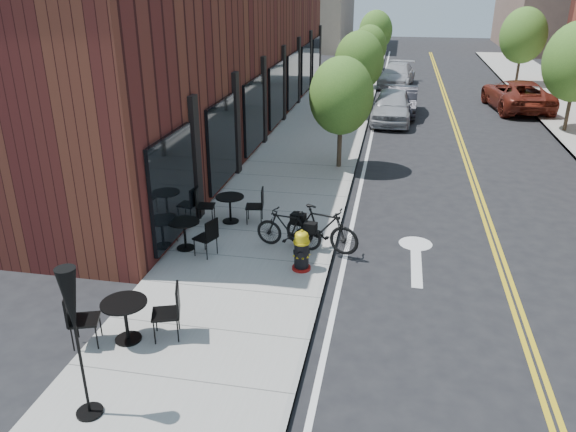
# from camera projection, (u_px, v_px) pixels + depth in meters

# --- Properties ---
(ground) EXTENTS (120.00, 120.00, 0.00)m
(ground) POSITION_uv_depth(u_px,v_px,m) (321.00, 303.00, 11.76)
(ground) COLOR black
(ground) RESTS_ON ground
(sidewalk_near) EXTENTS (4.00, 70.00, 0.12)m
(sidewalk_near) POSITION_uv_depth(u_px,v_px,m) (304.00, 157.00, 21.12)
(sidewalk_near) COLOR #9E9B93
(sidewalk_near) RESTS_ON ground
(building_near) EXTENTS (5.00, 28.00, 7.00)m
(building_near) POSITION_uv_depth(u_px,v_px,m) (218.00, 48.00, 24.18)
(building_near) COLOR #471917
(building_near) RESTS_ON ground
(tree_near_a) EXTENTS (2.20, 2.20, 3.81)m
(tree_near_a) POSITION_uv_depth(u_px,v_px,m) (341.00, 96.00, 18.98)
(tree_near_a) COLOR #382B1E
(tree_near_a) RESTS_ON sidewalk_near
(tree_near_b) EXTENTS (2.30, 2.30, 3.98)m
(tree_near_b) POSITION_uv_depth(u_px,v_px,m) (359.00, 61.00, 26.17)
(tree_near_b) COLOR #382B1E
(tree_near_b) RESTS_ON sidewalk_near
(tree_near_c) EXTENTS (2.10, 2.10, 3.67)m
(tree_near_c) POSITION_uv_depth(u_px,v_px,m) (369.00, 47.00, 33.48)
(tree_near_c) COLOR #382B1E
(tree_near_c) RESTS_ON sidewalk_near
(tree_near_d) EXTENTS (2.40, 2.40, 4.11)m
(tree_near_d) POSITION_uv_depth(u_px,v_px,m) (376.00, 31.00, 40.61)
(tree_near_d) COLOR #382B1E
(tree_near_d) RESTS_ON sidewalk_near
(tree_far_c) EXTENTS (2.80, 2.80, 4.62)m
(tree_far_c) POSITION_uv_depth(u_px,v_px,m) (523.00, 35.00, 34.38)
(tree_far_c) COLOR #382B1E
(tree_far_c) RESTS_ON sidewalk_far
(fire_hydrant) EXTENTS (0.55, 0.55, 0.98)m
(fire_hydrant) POSITION_uv_depth(u_px,v_px,m) (302.00, 251.00, 12.69)
(fire_hydrant) COLOR maroon
(fire_hydrant) RESTS_ON sidewalk_near
(bicycle_left) EXTENTS (1.74, 0.74, 1.01)m
(bicycle_left) POSITION_uv_depth(u_px,v_px,m) (289.00, 229.00, 13.73)
(bicycle_left) COLOR black
(bicycle_left) RESTS_ON sidewalk_near
(bicycle_right) EXTENTS (1.98, 1.02, 1.15)m
(bicycle_right) POSITION_uv_depth(u_px,v_px,m) (322.00, 229.00, 13.56)
(bicycle_right) COLOR black
(bicycle_right) RESTS_ON sidewalk_near
(bistro_set_a) EXTENTS (1.98, 1.10, 1.04)m
(bistro_set_a) POSITION_uv_depth(u_px,v_px,m) (125.00, 315.00, 10.16)
(bistro_set_a) COLOR black
(bistro_set_a) RESTS_ON sidewalk_near
(bistro_set_b) EXTENTS (1.80, 1.05, 0.95)m
(bistro_set_b) POSITION_uv_depth(u_px,v_px,m) (185.00, 231.00, 13.68)
(bistro_set_b) COLOR black
(bistro_set_b) RESTS_ON sidewalk_near
(bistro_set_c) EXTENTS (1.83, 0.89, 0.96)m
(bistro_set_c) POSITION_uv_depth(u_px,v_px,m) (230.00, 205.00, 15.20)
(bistro_set_c) COLOR black
(bistro_set_c) RESTS_ON sidewalk_near
(patio_umbrella) EXTENTS (0.41, 0.41, 2.51)m
(patio_umbrella) POSITION_uv_depth(u_px,v_px,m) (72.00, 313.00, 7.90)
(patio_umbrella) COLOR black
(patio_umbrella) RESTS_ON sidewalk_near
(parked_car_a) EXTENTS (1.95, 4.55, 1.53)m
(parked_car_a) POSITION_uv_depth(u_px,v_px,m) (392.00, 106.00, 26.27)
(parked_car_a) COLOR #A9ABB1
(parked_car_a) RESTS_ON ground
(parked_car_b) EXTENTS (1.54, 4.11, 1.34)m
(parked_car_b) POSITION_uv_depth(u_px,v_px,m) (402.00, 101.00, 27.78)
(parked_car_b) COLOR black
(parked_car_b) RESTS_ON ground
(parked_car_c) EXTENTS (2.49, 4.93, 1.37)m
(parked_car_c) POSITION_uv_depth(u_px,v_px,m) (397.00, 75.00, 35.30)
(parked_car_c) COLOR #BABABF
(parked_car_c) RESTS_ON ground
(parked_car_far) EXTENTS (3.21, 5.80, 1.54)m
(parked_car_far) POSITION_uv_depth(u_px,v_px,m) (517.00, 95.00, 28.77)
(parked_car_far) COLOR maroon
(parked_car_far) RESTS_ON ground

